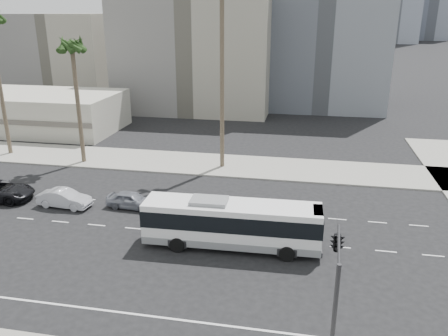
% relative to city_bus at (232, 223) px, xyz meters
% --- Properties ---
extents(ground, '(700.00, 700.00, 0.00)m').
position_rel_city_bus_xyz_m(ground, '(-1.63, 1.27, -1.81)').
color(ground, black).
rests_on(ground, ground).
extents(sidewalk_north, '(120.00, 7.00, 0.15)m').
position_rel_city_bus_xyz_m(sidewalk_north, '(-1.63, 16.77, -1.74)').
color(sidewalk_north, gray).
rests_on(sidewalk_north, ground).
extents(commercial_low, '(22.00, 12.16, 5.00)m').
position_rel_city_bus_xyz_m(commercial_low, '(-31.63, 27.26, 0.69)').
color(commercial_low, '#B2AF9E').
rests_on(commercial_low, ground).
extents(midrise_beige_west, '(24.00, 18.00, 18.00)m').
position_rel_city_bus_xyz_m(midrise_beige_west, '(-13.63, 46.27, 7.19)').
color(midrise_beige_west, gray).
rests_on(midrise_beige_west, ground).
extents(midrise_gray_center, '(20.00, 20.00, 26.00)m').
position_rel_city_bus_xyz_m(midrise_gray_center, '(6.37, 53.27, 11.19)').
color(midrise_gray_center, slate).
rests_on(midrise_gray_center, ground).
extents(midrise_beige_far, '(18.00, 16.00, 15.00)m').
position_rel_city_bus_xyz_m(midrise_beige_far, '(-39.63, 51.27, 5.69)').
color(midrise_beige_far, gray).
rests_on(midrise_beige_far, ground).
extents(city_bus, '(12.07, 3.02, 3.45)m').
position_rel_city_bus_xyz_m(city_bus, '(0.00, 0.00, 0.00)').
color(city_bus, white).
rests_on(city_bus, ground).
extents(car_a, '(1.95, 4.21, 1.40)m').
position_rel_city_bus_xyz_m(car_a, '(-9.22, 4.82, -1.11)').
color(car_a, gray).
rests_on(car_a, ground).
extents(car_b, '(1.90, 4.56, 1.47)m').
position_rel_city_bus_xyz_m(car_b, '(-14.72, 3.99, -1.08)').
color(car_b, '#B7B8C0').
rests_on(car_b, ground).
extents(traffic_signal, '(2.99, 3.94, 6.50)m').
position_rel_city_bus_xyz_m(traffic_signal, '(6.25, -8.97, 3.61)').
color(traffic_signal, '#262628').
rests_on(traffic_signal, ground).
extents(palm_mid, '(4.28, 4.28, 13.25)m').
position_rel_city_bus_xyz_m(palm_mid, '(-18.70, 14.99, 10.11)').
color(palm_mid, brown).
rests_on(palm_mid, ground).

